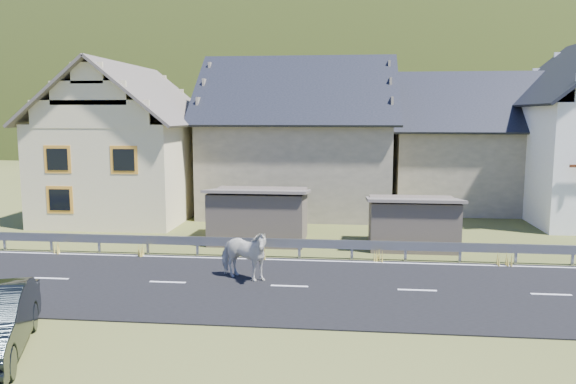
# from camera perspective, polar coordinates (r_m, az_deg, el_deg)

# --- Properties ---
(ground) EXTENTS (160.00, 160.00, 0.00)m
(ground) POSITION_cam_1_polar(r_m,az_deg,el_deg) (18.13, 0.15, -9.66)
(ground) COLOR #374018
(ground) RESTS_ON ground
(road) EXTENTS (60.00, 7.00, 0.04)m
(road) POSITION_cam_1_polar(r_m,az_deg,el_deg) (18.13, 0.15, -9.60)
(road) COLOR black
(road) RESTS_ON ground
(lane_markings) EXTENTS (60.00, 6.60, 0.01)m
(lane_markings) POSITION_cam_1_polar(r_m,az_deg,el_deg) (18.12, 0.15, -9.53)
(lane_markings) COLOR silver
(lane_markings) RESTS_ON road
(guardrail) EXTENTS (28.10, 0.09, 0.75)m
(guardrail) POSITION_cam_1_polar(r_m,az_deg,el_deg) (21.52, 1.16, -5.29)
(guardrail) COLOR #93969B
(guardrail) RESTS_ON ground
(shed_left) EXTENTS (4.30, 3.30, 2.40)m
(shed_left) POSITION_cam_1_polar(r_m,az_deg,el_deg) (24.39, -2.96, -2.43)
(shed_left) COLOR brown
(shed_left) RESTS_ON ground
(shed_right) EXTENTS (3.80, 2.90, 2.20)m
(shed_right) POSITION_cam_1_polar(r_m,az_deg,el_deg) (23.78, 12.54, -3.13)
(shed_right) COLOR brown
(shed_right) RESTS_ON ground
(house_cream) EXTENTS (7.80, 9.80, 8.30)m
(house_cream) POSITION_cam_1_polar(r_m,az_deg,el_deg) (31.50, -16.00, 5.57)
(house_cream) COLOR beige
(house_cream) RESTS_ON ground
(house_stone_a) EXTENTS (10.80, 9.80, 8.90)m
(house_stone_a) POSITION_cam_1_polar(r_m,az_deg,el_deg) (32.33, 1.12, 6.42)
(house_stone_a) COLOR gray
(house_stone_a) RESTS_ON ground
(house_stone_b) EXTENTS (9.80, 8.80, 8.10)m
(house_stone_b) POSITION_cam_1_polar(r_m,az_deg,el_deg) (34.97, 18.05, 5.49)
(house_stone_b) COLOR gray
(house_stone_b) RESTS_ON ground
(mountain) EXTENTS (440.00, 280.00, 260.00)m
(mountain) POSITION_cam_1_polar(r_m,az_deg,el_deg) (198.86, 6.92, 0.49)
(mountain) COLOR #25360D
(mountain) RESTS_ON ground
(conifer_patch) EXTENTS (76.00, 50.00, 28.00)m
(conifer_patch) POSITION_cam_1_polar(r_m,az_deg,el_deg) (139.29, -18.19, 7.73)
(conifer_patch) COLOR black
(conifer_patch) RESTS_ON ground
(horse) EXTENTS (1.66, 2.23, 1.71)m
(horse) POSITION_cam_1_polar(r_m,az_deg,el_deg) (18.63, -4.57, -6.34)
(horse) COLOR beige
(horse) RESTS_ON road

